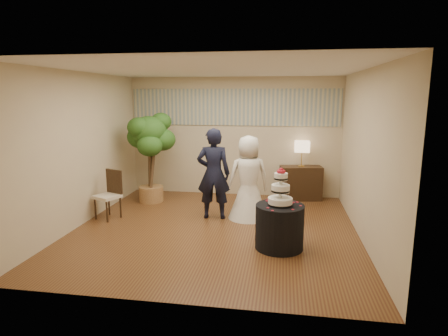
% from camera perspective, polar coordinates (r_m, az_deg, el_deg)
% --- Properties ---
extents(floor, '(5.00, 5.00, 0.00)m').
position_cam_1_polar(floor, '(6.85, -1.37, -9.27)').
color(floor, brown).
rests_on(floor, ground).
extents(ceiling, '(5.00, 5.00, 0.00)m').
position_cam_1_polar(ceiling, '(6.44, -1.49, 14.81)').
color(ceiling, white).
rests_on(ceiling, wall_back).
extents(wall_back, '(5.00, 0.06, 2.80)m').
position_cam_1_polar(wall_back, '(8.94, 1.49, 4.76)').
color(wall_back, beige).
rests_on(wall_back, ground).
extents(wall_front, '(5.00, 0.06, 2.80)m').
position_cam_1_polar(wall_front, '(4.11, -7.78, -2.78)').
color(wall_front, beige).
rests_on(wall_front, ground).
extents(wall_left, '(0.06, 5.00, 2.80)m').
position_cam_1_polar(wall_left, '(7.37, -20.94, 2.69)').
color(wall_left, beige).
rests_on(wall_left, ground).
extents(wall_right, '(0.06, 5.00, 2.80)m').
position_cam_1_polar(wall_right, '(6.53, 20.72, 1.72)').
color(wall_right, beige).
rests_on(wall_right, ground).
extents(mural_border, '(4.90, 0.02, 0.85)m').
position_cam_1_polar(mural_border, '(8.88, 1.49, 9.24)').
color(mural_border, '#A2A896').
rests_on(mural_border, wall_back).
extents(groom, '(0.68, 0.49, 1.77)m').
position_cam_1_polar(groom, '(7.22, -1.60, -0.88)').
color(groom, black).
rests_on(groom, floor).
extents(bride, '(1.01, 1.00, 1.63)m').
position_cam_1_polar(bride, '(7.24, 3.74, -1.43)').
color(bride, white).
rests_on(bride, floor).
extents(cake_table, '(0.76, 0.76, 0.70)m').
position_cam_1_polar(cake_table, '(5.99, 8.45, -8.83)').
color(cake_table, black).
rests_on(cake_table, floor).
extents(wedding_cake, '(0.39, 0.39, 0.59)m').
position_cam_1_polar(wedding_cake, '(5.81, 8.62, -2.81)').
color(wedding_cake, white).
rests_on(wedding_cake, cake_table).
extents(console, '(0.99, 0.57, 0.78)m').
position_cam_1_polar(console, '(8.81, 11.60, -2.24)').
color(console, black).
rests_on(console, floor).
extents(table_lamp, '(0.33, 0.33, 0.58)m').
position_cam_1_polar(table_lamp, '(8.68, 11.77, 2.13)').
color(table_lamp, '#D6B68D').
rests_on(table_lamp, console).
extents(ficus_tree, '(1.12, 1.12, 2.04)m').
position_cam_1_polar(ficus_tree, '(8.49, -11.23, 1.62)').
color(ficus_tree, '#2A571B').
rests_on(ficus_tree, floor).
extents(side_chair, '(0.58, 0.59, 0.95)m').
position_cam_1_polar(side_chair, '(7.61, -17.37, -3.95)').
color(side_chair, black).
rests_on(side_chair, floor).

